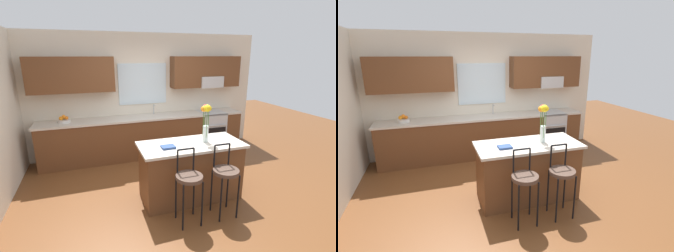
{
  "view_description": "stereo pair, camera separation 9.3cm",
  "coord_description": "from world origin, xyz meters",
  "views": [
    {
      "loc": [
        -1.22,
        -3.47,
        2.23
      ],
      "look_at": [
        0.12,
        0.55,
        1.0
      ],
      "focal_mm": 26.26,
      "sensor_mm": 36.0,
      "label": 1
    },
    {
      "loc": [
        -1.13,
        -3.5,
        2.23
      ],
      "look_at": [
        0.12,
        0.55,
        1.0
      ],
      "focal_mm": 26.26,
      "sensor_mm": 36.0,
      "label": 2
    }
  ],
  "objects": [
    {
      "name": "flower_vase",
      "position": [
        0.48,
        -0.21,
        1.3
      ],
      "size": [
        0.17,
        0.17,
        0.6
      ],
      "color": "silver",
      "rests_on": "kitchen_island"
    },
    {
      "name": "ground_plane",
      "position": [
        0.0,
        0.0,
        0.0
      ],
      "size": [
        14.0,
        14.0,
        0.0
      ],
      "primitive_type": "plane",
      "color": "brown"
    },
    {
      "name": "fruit_bowl_oranges",
      "position": [
        -1.7,
        1.7,
        0.97
      ],
      "size": [
        0.24,
        0.24,
        0.16
      ],
      "color": "silver",
      "rests_on": "counter_run"
    },
    {
      "name": "sink_faucet",
      "position": [
        0.21,
        1.84,
        1.06
      ],
      "size": [
        0.02,
        0.13,
        0.23
      ],
      "color": "#B7BABC",
      "rests_on": "counter_run"
    },
    {
      "name": "kitchen_island",
      "position": [
        0.24,
        -0.22,
        0.46
      ],
      "size": [
        1.62,
        0.73,
        0.92
      ],
      "color": "brown",
      "rests_on": "ground"
    },
    {
      "name": "bar_stool_middle",
      "position": [
        0.52,
        -0.79,
        0.64
      ],
      "size": [
        0.36,
        0.36,
        1.04
      ],
      "color": "black",
      "rests_on": "ground"
    },
    {
      "name": "counter_run",
      "position": [
        0.0,
        1.7,
        0.47
      ],
      "size": [
        4.56,
        0.64,
        0.92
      ],
      "color": "brown",
      "rests_on": "ground"
    },
    {
      "name": "bar_stool_near",
      "position": [
        -0.03,
        -0.79,
        0.64
      ],
      "size": [
        0.36,
        0.36,
        1.04
      ],
      "color": "black",
      "rests_on": "ground"
    },
    {
      "name": "back_wall_assembly",
      "position": [
        0.03,
        1.99,
        1.5
      ],
      "size": [
        5.6,
        0.5,
        2.7
      ],
      "color": "beige",
      "rests_on": "ground"
    },
    {
      "name": "cookbook",
      "position": [
        -0.16,
        -0.29,
        0.94
      ],
      "size": [
        0.2,
        0.15,
        0.03
      ],
      "primitive_type": "cube",
      "color": "navy",
      "rests_on": "kitchen_island"
    },
    {
      "name": "oven_range",
      "position": [
        1.58,
        1.68,
        0.46
      ],
      "size": [
        0.6,
        0.64,
        0.92
      ],
      "color": "#B7BABC",
      "rests_on": "ground"
    }
  ]
}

